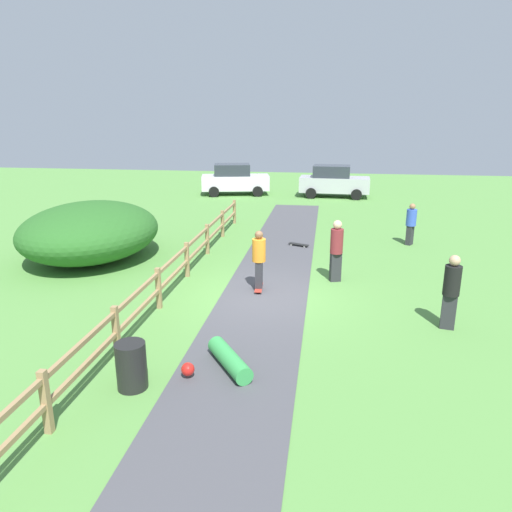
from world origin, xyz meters
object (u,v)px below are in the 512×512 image
skater_fallen (226,360)px  skater_riding (259,258)px  skateboard_loose (299,244)px  bystander_maroon (336,248)px  bystander_black (451,289)px  parked_car_white (235,179)px  bush_large (90,231)px  parked_car_silver (334,181)px  bystander_blue (411,222)px  trash_bin (131,366)px

skater_fallen → skater_riding: bearing=89.9°
skateboard_loose → bystander_maroon: bystander_maroon is taller
bystander_maroon → bystander_black: size_ratio=1.05×
skateboard_loose → parked_car_white: 12.90m
skater_fallen → bystander_black: size_ratio=0.79×
bush_large → parked_car_silver: (8.45, 14.61, -0.03)m
skater_fallen → bystander_black: bearing=29.0°
skateboard_loose → parked_car_white: bearing=112.0°
skater_fallen → bystander_black: bystander_black is taller
skater_riding → parked_car_white: 17.35m
skater_fallen → bystander_blue: bearing=63.8°
skater_fallen → bystander_blue: bystander_blue is taller
bush_large → parked_car_white: (2.27, 14.60, -0.03)m
trash_bin → skater_riding: (1.59, 5.38, 0.54)m
bystander_blue → bystander_black: bearing=-92.3°
bush_large → bystander_maroon: (8.42, -1.13, 0.07)m
skater_riding → parked_car_white: size_ratio=0.39×
parked_car_silver → parked_car_white: bearing=-179.9°
bush_large → parked_car_white: bearing=81.2°
skater_riding → bystander_blue: 7.77m
skater_riding → bystander_black: (4.77, -1.84, 0.01)m
skater_riding → skateboard_loose: 5.11m
trash_bin → parked_car_white: 22.41m
bystander_maroon → parked_car_silver: parked_car_silver is taller
parked_car_silver → skateboard_loose: bearing=-96.6°
trash_bin → parked_car_silver: size_ratio=0.21×
skater_fallen → parked_car_silver: 21.52m
trash_bin → skateboard_loose: bearing=76.8°
skateboard_loose → bystander_blue: bystander_blue is taller
bystander_blue → bystander_black: bystander_black is taller
bystander_blue → parked_car_silver: parked_car_silver is taller
skater_riding → parked_car_white: (-3.98, 16.89, -0.03)m
trash_bin → skater_fallen: 1.83m
bystander_blue → bystander_maroon: bystander_maroon is taller
bystander_black → parked_car_silver: bearing=97.8°
skater_riding → skater_fallen: bearing=-90.1°
parked_car_white → skater_riding: bearing=-76.7°
bush_large → bystander_maroon: bearing=-7.7°
bystander_maroon → skater_fallen: bearing=-111.2°
bystander_blue → bystander_maroon: 5.55m
skateboard_loose → skater_riding: bearing=-99.5°
bystander_maroon → skateboard_loose: bearing=109.4°
bystander_blue → parked_car_white: (-9.06, 11.01, 0.07)m
skateboard_loose → parked_car_silver: 12.06m
bystander_black → parked_car_white: (-8.75, 18.73, -0.04)m
bystander_black → skater_fallen: bearing=-151.0°
bystander_blue → bystander_black: size_ratio=0.90×
skateboard_loose → parked_car_silver: size_ratio=0.19×
skater_riding → bush_large: bearing=159.9°
trash_bin → bystander_black: bearing=29.1°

